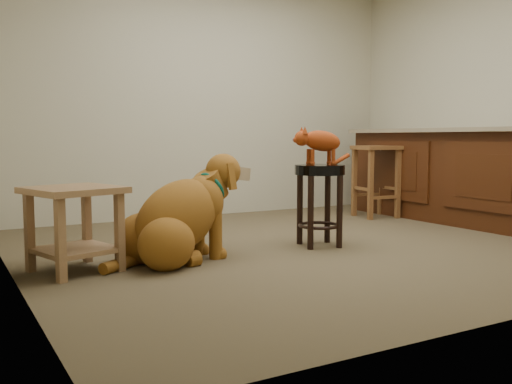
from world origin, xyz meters
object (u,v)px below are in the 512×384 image
golden_retriever (179,219)px  tabby_kitten (319,142)px  padded_stool (320,189)px  side_table (74,216)px  wood_stool (376,180)px

golden_retriever → tabby_kitten: 1.27m
padded_stool → side_table: size_ratio=0.98×
wood_stool → golden_retriever: (-2.66, -1.04, -0.11)m
wood_stool → side_table: 3.48m
wood_stool → tabby_kitten: tabby_kitten is taller
wood_stool → golden_retriever: wood_stool is taller
side_table → golden_retriever: golden_retriever is taller
wood_stool → side_table: size_ratio=1.18×
wood_stool → tabby_kitten: bearing=-145.4°
golden_retriever → side_table: bearing=162.1°
padded_stool → side_table: padded_stool is taller
padded_stool → wood_stool: 1.82m
golden_retriever → wood_stool: bearing=7.7°
golden_retriever → tabby_kitten: tabby_kitten is taller
wood_stool → golden_retriever: size_ratio=0.63×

